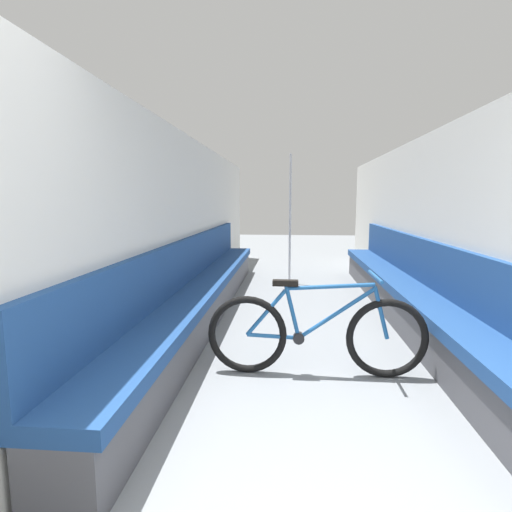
# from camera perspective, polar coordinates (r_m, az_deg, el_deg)

# --- Properties ---
(wall_left) EXTENTS (0.10, 10.26, 2.14)m
(wall_left) POSITION_cam_1_polar(r_m,az_deg,el_deg) (4.64, -10.85, 3.97)
(wall_left) COLOR silver
(wall_left) RESTS_ON ground
(wall_right) EXTENTS (0.10, 10.26, 2.14)m
(wall_right) POSITION_cam_1_polar(r_m,az_deg,el_deg) (4.75, 24.57, 3.48)
(wall_right) COLOR silver
(wall_right) RESTS_ON ground
(bench_seat_row_left) EXTENTS (0.45, 6.15, 0.95)m
(bench_seat_row_left) POSITION_cam_1_polar(r_m,az_deg,el_deg) (4.75, -7.58, -5.13)
(bench_seat_row_left) COLOR #4C4C51
(bench_seat_row_left) RESTS_ON ground
(bench_seat_row_right) EXTENTS (0.45, 6.15, 0.95)m
(bench_seat_row_right) POSITION_cam_1_polar(r_m,az_deg,el_deg) (4.83, 21.09, -5.37)
(bench_seat_row_right) COLOR #4C4C51
(bench_seat_row_right) RESTS_ON ground
(bicycle) EXTENTS (1.73, 0.46, 0.82)m
(bicycle) POSITION_cam_1_polar(r_m,az_deg,el_deg) (3.24, 8.54, -10.95)
(bicycle) COLOR black
(bicycle) RESTS_ON ground
(grab_pole_near) EXTENTS (0.08, 0.08, 2.12)m
(grab_pole_near) POSITION_cam_1_polar(r_m,az_deg,el_deg) (6.58, 4.88, 4.90)
(grab_pole_near) COLOR gray
(grab_pole_near) RESTS_ON ground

